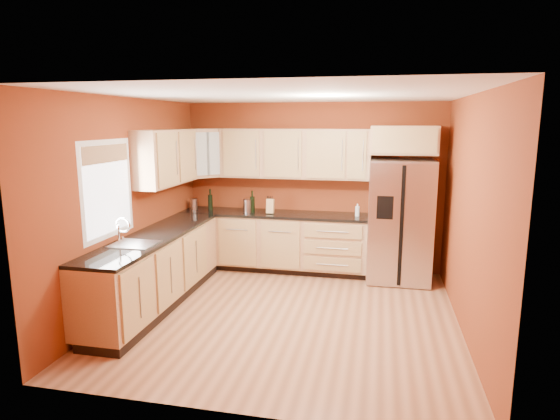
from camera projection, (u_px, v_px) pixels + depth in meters
name	position (u px, v px, depth m)	size (l,w,h in m)	color
floor	(287.00, 315.00, 5.67)	(4.00, 4.00, 0.00)	brown
ceiling	(287.00, 95.00, 5.18)	(4.00, 4.00, 0.00)	white
wall_back	(312.00, 187.00, 7.35)	(4.00, 0.04, 2.60)	maroon
wall_front	(235.00, 258.00, 3.50)	(4.00, 0.04, 2.60)	maroon
wall_left	(130.00, 203.00, 5.84)	(0.04, 4.00, 2.60)	maroon
wall_right	(470.00, 217.00, 5.01)	(0.04, 4.00, 2.60)	maroon
base_cabinets_back	(274.00, 243.00, 7.33)	(2.90, 0.60, 0.88)	#9F714D
base_cabinets_left	(156.00, 271.00, 5.94)	(0.60, 2.80, 0.88)	#9F714D
countertop_back	(274.00, 214.00, 7.24)	(2.90, 0.62, 0.04)	black
countertop_left	(155.00, 236.00, 5.85)	(0.62, 2.80, 0.04)	black
upper_cabinets_back	(295.00, 154.00, 7.14)	(2.30, 0.33, 0.75)	#9F714D
upper_cabinets_left	(166.00, 157.00, 6.40)	(0.33, 1.35, 0.75)	#9F714D
corner_upper_cabinet	(203.00, 153.00, 7.28)	(0.62, 0.33, 0.75)	#9F714D
over_fridge_cabinet	(404.00, 140.00, 6.64)	(0.92, 0.60, 0.40)	#9F714D
refrigerator	(400.00, 221.00, 6.78)	(0.90, 0.75, 1.78)	#A8A8AC
window	(108.00, 189.00, 5.31)	(0.03, 0.90, 1.00)	white
sink_faucet	(134.00, 232.00, 5.34)	(0.50, 0.42, 0.30)	white
canister_left	(194.00, 204.00, 7.46)	(0.11, 0.11, 0.18)	#A8A8AC
canister_right	(247.00, 206.00, 7.23)	(0.13, 0.13, 0.21)	#A8A8AC
wine_bottle_a	(210.00, 199.00, 7.45)	(0.07, 0.07, 0.33)	black
wine_bottle_b	(252.00, 201.00, 7.24)	(0.08, 0.08, 0.34)	black
knife_block	(270.00, 206.00, 7.17)	(0.11, 0.10, 0.22)	tan
soap_dispenser	(357.00, 210.00, 6.95)	(0.06, 0.06, 0.19)	white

